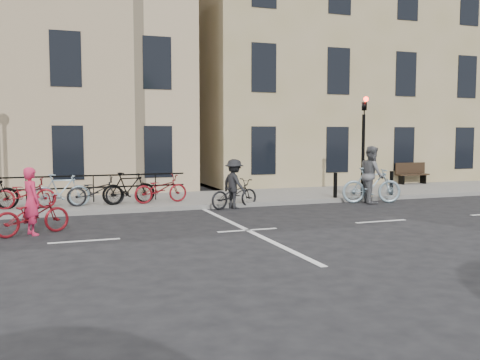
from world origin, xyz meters
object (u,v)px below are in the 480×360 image
object	(u,v)px
traffic_light	(364,134)
cyclist_grey	(372,180)
cyclist_dark	(234,189)
cyclist_pink	(32,212)
bench	(411,172)

from	to	relation	value
traffic_light	cyclist_grey	xyz separation A→B (m)	(-0.18, -0.85, -1.63)
cyclist_grey	cyclist_dark	xyz separation A→B (m)	(-5.01, 0.41, -0.18)
cyclist_grey	cyclist_dark	world-z (taller)	cyclist_grey
cyclist_dark	traffic_light	bearing A→B (deg)	-103.04
cyclist_pink	cyclist_dark	size ratio (longest dim) A/B	1.02
cyclist_pink	bench	bearing A→B (deg)	-91.80
bench	cyclist_pink	xyz separation A→B (m)	(-16.13, -6.51, -0.10)
bench	cyclist_dark	bearing A→B (deg)	-159.00
bench	cyclist_pink	distance (m)	17.40
cyclist_pink	cyclist_dark	bearing A→B (deg)	-90.27
cyclist_pink	cyclist_grey	bearing A→B (deg)	-102.28
cyclist_dark	bench	bearing A→B (deg)	-86.90
traffic_light	cyclist_grey	distance (m)	1.85
cyclist_grey	bench	bearing A→B (deg)	-32.76
bench	cyclist_grey	size ratio (longest dim) A/B	0.73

